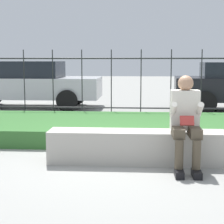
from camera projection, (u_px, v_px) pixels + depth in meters
The scene contains 6 objects.
ground_plane at pixel (118, 162), 5.43m from camera, with size 60.00×60.00×0.00m, color gray.
stone_bench at pixel (137, 149), 5.38m from camera, with size 2.53×0.46×0.47m.
person_seated_reader at pixel (186, 119), 5.01m from camera, with size 0.42×0.73×1.27m.
grass_berm at pixel (123, 128), 7.36m from camera, with size 9.03×2.54×0.30m.
iron_fence at pixel (126, 84), 8.86m from camera, with size 7.03×0.03×1.73m.
car_parked_left at pixel (26, 83), 11.77m from camera, with size 4.59×1.92×1.44m.
Camera 1 is at (0.27, -5.27, 1.47)m, focal length 60.00 mm.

